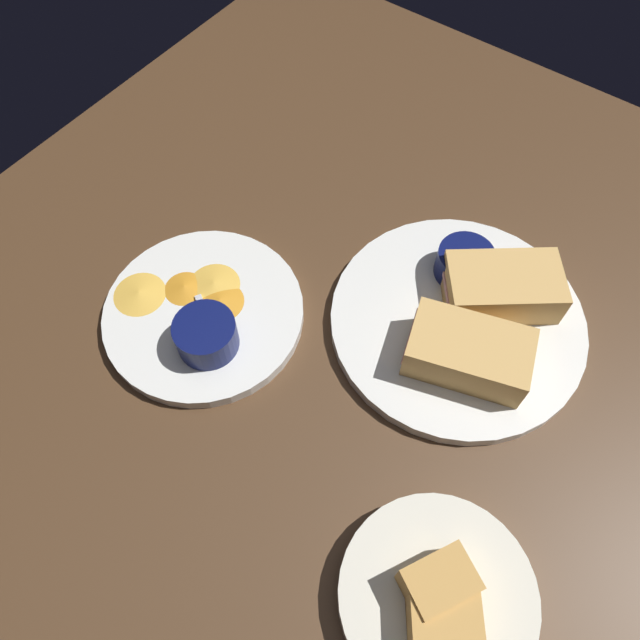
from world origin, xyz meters
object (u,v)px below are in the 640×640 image
object	(u,v)px
spoon_by_gravy_ramekin	(215,343)
ramekin_dark_sauce	(464,262)
plate_sandwich_main	(457,322)
sandwich_half_near	(468,352)
bread_basket_rear	(437,597)
plate_chips_companion	(204,313)
ramekin_light_gravy	(206,334)
sandwich_half_far	(502,287)
spoon_by_dark_ramekin	(465,308)

from	to	relation	value
spoon_by_gravy_ramekin	ramekin_dark_sauce	bearing A→B (deg)	-124.75
plate_sandwich_main	sandwich_half_near	xyz separation A→B (cm)	(-3.31, 4.60, 3.20)
sandwich_half_near	ramekin_dark_sauce	xyz separation A→B (cm)	(6.34, -10.59, -0.41)
ramekin_dark_sauce	bread_basket_rear	bearing A→B (deg)	115.96
bread_basket_rear	plate_chips_companion	bearing A→B (deg)	-15.42
plate_sandwich_main	ramekin_light_gravy	bearing A→B (deg)	42.76
sandwich_half_far	spoon_by_dark_ramekin	bearing A→B (deg)	58.19
sandwich_half_far	plate_chips_companion	world-z (taller)	sandwich_half_far
spoon_by_gravy_ramekin	sandwich_half_near	bearing A→B (deg)	-148.33
plate_sandwich_main	sandwich_half_far	distance (cm)	6.51
ramekin_dark_sauce	bread_basket_rear	xyz separation A→B (cm)	(-16.18, 33.24, -1.50)
plate_sandwich_main	ramekin_light_gravy	size ratio (longest dim) A/B	4.24
spoon_by_gravy_ramekin	bread_basket_rear	distance (cm)	34.68
spoon_by_dark_ramekin	spoon_by_gravy_ramekin	distance (cm)	29.35
plate_sandwich_main	ramekin_light_gravy	world-z (taller)	ramekin_light_gravy
ramekin_dark_sauce	plate_chips_companion	size ratio (longest dim) A/B	0.29
ramekin_light_gravy	sandwich_half_near	bearing A→B (deg)	-148.47
ramekin_dark_sauce	bread_basket_rear	world-z (taller)	bread_basket_rear
spoon_by_dark_ramekin	spoon_by_gravy_ramekin	bearing A→B (deg)	45.27
sandwich_half_near	bread_basket_rear	xyz separation A→B (cm)	(-9.84, 22.64, -1.91)
sandwich_half_far	ramekin_dark_sauce	xyz separation A→B (cm)	(5.35, -0.82, -0.41)
spoon_by_dark_ramekin	plate_chips_companion	size ratio (longest dim) A/B	0.38
sandwich_half_near	plate_sandwich_main	bearing A→B (deg)	-54.23
spoon_by_gravy_ramekin	sandwich_half_far	bearing A→B (deg)	-133.08
spoon_by_dark_ramekin	ramekin_light_gravy	distance (cm)	30.14
sandwich_half_far	spoon_by_dark_ramekin	distance (cm)	4.79
sandwich_half_far	spoon_by_dark_ramekin	xyz separation A→B (cm)	(2.28, 3.68, -2.04)
sandwich_half_far	spoon_by_gravy_ramekin	bearing A→B (deg)	46.92
spoon_by_dark_ramekin	sandwich_half_near	bearing A→B (deg)	118.25
plate_sandwich_main	plate_chips_companion	size ratio (longest dim) A/B	1.26
sandwich_half_near	sandwich_half_far	distance (cm)	9.82
plate_sandwich_main	plate_chips_companion	xyz separation A→B (cm)	(24.87, 16.75, 0.00)
ramekin_light_gravy	plate_chips_companion	bearing A→B (deg)	-39.81
sandwich_half_far	spoon_by_gravy_ramekin	world-z (taller)	sandwich_half_far
sandwich_half_near	sandwich_half_far	bearing A→B (deg)	-84.23
ramekin_light_gravy	bread_basket_rear	bearing A→B (deg)	167.68
spoon_by_gravy_ramekin	ramekin_light_gravy	bearing A→B (deg)	26.34
ramekin_light_gravy	spoon_by_gravy_ramekin	size ratio (longest dim) A/B	0.77
ramekin_light_gravy	sandwich_half_far	bearing A→B (deg)	-133.54
sandwich_half_far	spoon_by_dark_ramekin	size ratio (longest dim) A/B	1.66
spoon_by_dark_ramekin	spoon_by_gravy_ramekin	world-z (taller)	same
ramekin_light_gravy	bread_basket_rear	xyz separation A→B (cm)	(-34.47, 7.53, -1.63)
bread_basket_rear	plate_sandwich_main	bearing A→B (deg)	-64.22
ramekin_dark_sauce	spoon_by_dark_ramekin	distance (cm)	5.69
spoon_by_dark_ramekin	bread_basket_rear	bearing A→B (deg)	114.53
plate_sandwich_main	sandwich_half_far	world-z (taller)	sandwich_half_far
sandwich_half_far	plate_chips_companion	size ratio (longest dim) A/B	0.63
spoon_by_dark_ramekin	plate_chips_companion	world-z (taller)	spoon_by_dark_ramekin
plate_sandwich_main	sandwich_half_far	xyz separation A→B (cm)	(-2.33, -5.17, 3.20)
plate_sandwich_main	ramekin_dark_sauce	world-z (taller)	ramekin_dark_sauce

